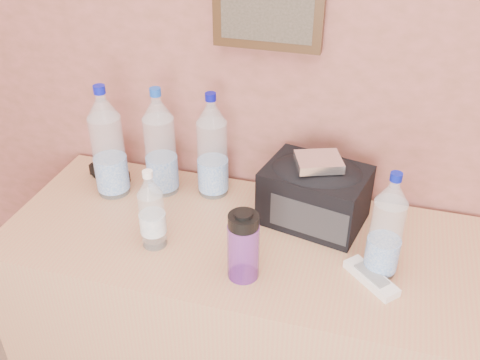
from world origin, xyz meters
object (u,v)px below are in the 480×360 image
pet_large_b (160,148)px  sunglasses (110,173)px  dresser (239,337)px  pet_large_d (386,230)px  pet_large_a (108,148)px  pet_large_c (212,151)px  foil_packet (319,162)px  ac_remote (371,278)px  toiletry_bag (315,192)px  nalgene_bottle (243,245)px  pet_small (152,213)px

pet_large_b → sunglasses: 0.24m
dresser → pet_large_d: bearing=-5.6°
pet_large_a → sunglasses: pet_large_a is taller
dresser → pet_large_b: 0.66m
pet_large_b → pet_large_c: 0.16m
pet_large_a → foil_packet: size_ratio=2.96×
pet_large_d → sunglasses: pet_large_d is taller
ac_remote → toiletry_bag: (-0.18, 0.22, 0.08)m
dresser → foil_packet: (0.19, 0.12, 0.62)m
nalgene_bottle → foil_packet: foil_packet is taller
foil_packet → pet_large_c: bearing=168.2°
pet_small → foil_packet: bearing=28.7°
nalgene_bottle → sunglasses: nalgene_bottle is taller
sunglasses → foil_packet: 0.70m
pet_small → toiletry_bag: (0.39, 0.23, -0.01)m
pet_large_b → nalgene_bottle: 0.46m
pet_large_d → foil_packet: pet_large_d is taller
pet_small → foil_packet: pet_small is taller
pet_large_b → foil_packet: size_ratio=2.85×
foil_packet → toiletry_bag: bearing=107.1°
pet_large_c → toiletry_bag: (0.32, -0.06, -0.05)m
pet_large_a → pet_large_b: (0.14, 0.05, -0.01)m
dresser → ac_remote: ac_remote is taller
nalgene_bottle → sunglasses: (-0.54, 0.32, -0.08)m
sunglasses → toiletry_bag: size_ratio=0.52×
dresser → pet_small: (-0.21, -0.10, 0.52)m
pet_large_c → sunglasses: (-0.35, -0.02, -0.13)m
nalgene_bottle → pet_large_c: bearing=119.6°
pet_large_c → foil_packet: size_ratio=2.78×
dresser → foil_packet: bearing=32.9°
dresser → toiletry_bag: bearing=36.0°
sunglasses → foil_packet: bearing=2.8°
dresser → nalgene_bottle: size_ratio=6.86×
pet_large_c → pet_large_d: pet_large_c is taller
pet_large_d → toiletry_bag: pet_large_d is taller
pet_large_b → pet_large_d: 0.70m
sunglasses → ac_remote: 0.89m
pet_large_a → pet_small: (0.23, -0.20, -0.05)m
pet_large_a → pet_large_b: pet_large_a is taller
nalgene_bottle → ac_remote: size_ratio=1.25×
foil_packet → pet_small: bearing=-151.3°
pet_small → sunglasses: pet_small is taller
pet_large_a → toiletry_bag: bearing=2.6°
dresser → nalgene_bottle: bearing=-70.3°
pet_large_c → toiletry_bag: 0.33m
sunglasses → pet_small: bearing=-37.1°
dresser → toiletry_bag: 0.56m
nalgene_bottle → ac_remote: bearing=11.7°
pet_large_c → pet_small: 0.30m
sunglasses → ac_remote: size_ratio=0.94×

